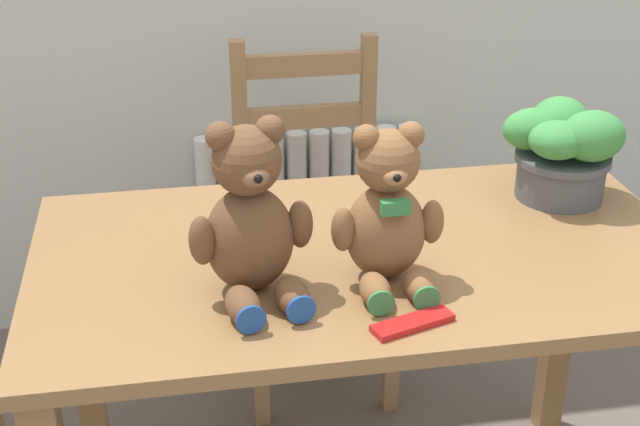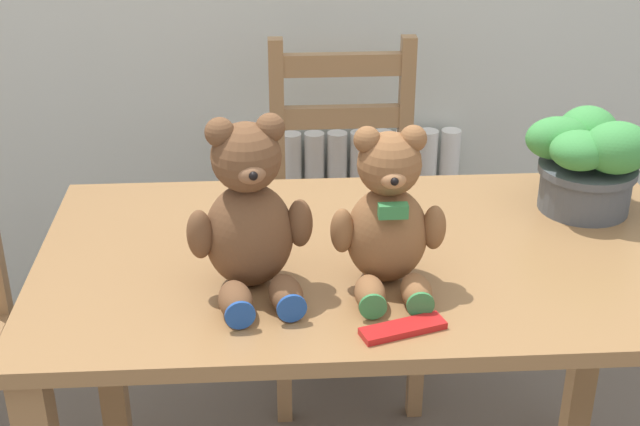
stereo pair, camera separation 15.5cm
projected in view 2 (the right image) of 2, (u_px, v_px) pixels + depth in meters
radiator at (347, 234)px, 2.81m from camera, size 0.69×0.10×0.62m
dining_table at (369, 306)px, 1.77m from camera, size 1.27×0.70×0.76m
wooden_chair_behind at (344, 225)px, 2.45m from camera, size 0.40×0.40×0.96m
teddy_bear_left at (250, 217)px, 1.54m from camera, size 0.23×0.24×0.32m
teddy_bear_right at (388, 219)px, 1.56m from camera, size 0.21×0.20×0.30m
potted_plant at (591, 158)px, 1.83m from camera, size 0.25×0.24×0.21m
chocolate_bar at (403, 328)px, 1.47m from camera, size 0.15×0.08×0.01m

